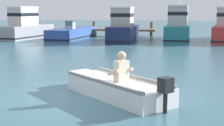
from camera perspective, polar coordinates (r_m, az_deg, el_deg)
ground_plane at (r=8.83m, az=-5.61°, el=-5.39°), size 120.00×120.00×0.00m
wooden_dock at (r=28.82m, az=-8.10°, el=5.74°), size 15.49×1.64×1.20m
rowboat_with_person at (r=8.54m, az=0.69°, el=-4.13°), size 3.15×2.97×1.19m
moored_boat_grey at (r=26.46m, az=-14.39°, el=5.98°), size 2.50×5.46×2.40m
moored_boat_blue at (r=25.79m, az=-6.69°, el=5.00°), size 2.38×6.31×1.37m
moored_boat_navy at (r=23.26m, az=1.92°, el=5.85°), size 1.73×4.61×2.37m
moored_boat_teal at (r=24.51m, az=11.17°, el=5.97°), size 1.95×5.50×5.05m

